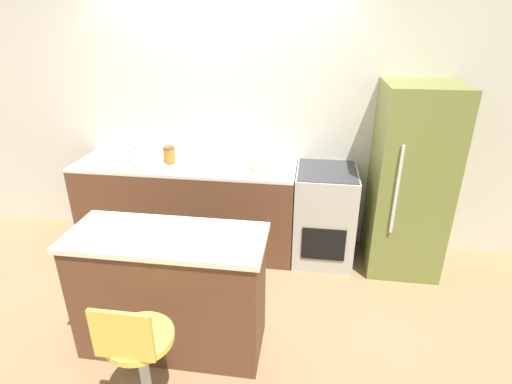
# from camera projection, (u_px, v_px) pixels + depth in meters

# --- Properties ---
(ground_plane) EXTENTS (14.00, 14.00, 0.00)m
(ground_plane) POSITION_uv_depth(u_px,v_px,m) (213.00, 265.00, 3.93)
(ground_plane) COLOR #8E704C
(wall_back) EXTENTS (8.00, 0.06, 2.60)m
(wall_back) POSITION_uv_depth(u_px,v_px,m) (224.00, 119.00, 4.04)
(wall_back) COLOR beige
(wall_back) RESTS_ON ground_plane
(back_counter) EXTENTS (2.18, 0.65, 0.93)m
(back_counter) POSITION_uv_depth(u_px,v_px,m) (188.00, 206.00, 4.10)
(back_counter) COLOR brown
(back_counter) RESTS_ON ground_plane
(kitchen_island) EXTENTS (1.34, 0.55, 0.92)m
(kitchen_island) POSITION_uv_depth(u_px,v_px,m) (171.00, 291.00, 2.83)
(kitchen_island) COLOR brown
(kitchen_island) RESTS_ON ground_plane
(oven_range) EXTENTS (0.57, 0.66, 0.93)m
(oven_range) POSITION_uv_depth(u_px,v_px,m) (324.00, 215.00, 3.91)
(oven_range) COLOR #B7B2A8
(oven_range) RESTS_ON ground_plane
(refrigerator) EXTENTS (0.65, 0.71, 1.75)m
(refrigerator) POSITION_uv_depth(u_px,v_px,m) (409.00, 181.00, 3.64)
(refrigerator) COLOR olive
(refrigerator) RESTS_ON ground_plane
(stool_chair) EXTENTS (0.39, 0.39, 0.92)m
(stool_chair) POSITION_uv_depth(u_px,v_px,m) (140.00, 361.00, 2.27)
(stool_chair) COLOR #B7B7BC
(stool_chair) RESTS_ON ground_plane
(kettle) EXTENTS (0.19, 0.19, 0.23)m
(kettle) POSITION_uv_depth(u_px,v_px,m) (137.00, 152.00, 3.94)
(kettle) COLOR silver
(kettle) RESTS_ON back_counter
(mixing_bowl) EXTENTS (0.21, 0.21, 0.10)m
(mixing_bowl) POSITION_uv_depth(u_px,v_px,m) (260.00, 162.00, 3.79)
(mixing_bowl) COLOR beige
(mixing_bowl) RESTS_ON back_counter
(canister_jar) EXTENTS (0.12, 0.12, 0.16)m
(canister_jar) POSITION_uv_depth(u_px,v_px,m) (169.00, 155.00, 3.90)
(canister_jar) COLOR #9E6623
(canister_jar) RESTS_ON back_counter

